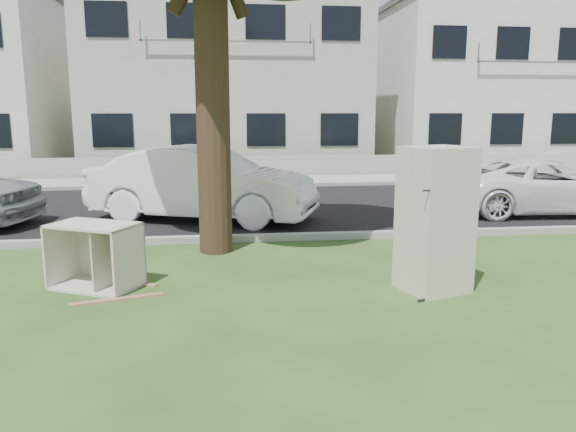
{
  "coord_description": "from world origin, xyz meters",
  "views": [
    {
      "loc": [
        -0.28,
        -7.37,
        2.32
      ],
      "look_at": [
        0.66,
        0.6,
        0.8
      ],
      "focal_mm": 35.0,
      "sensor_mm": 36.0,
      "label": 1
    }
  ],
  "objects": [
    {
      "name": "townhouse_right",
      "position": [
        12.0,
        17.5,
        3.42
      ],
      "size": [
        10.2,
        8.16,
        6.84
      ],
      "color": "silver",
      "rests_on": "ground"
    },
    {
      "name": "townhouse_center",
      "position": [
        0.0,
        17.5,
        3.72
      ],
      "size": [
        11.22,
        8.16,
        7.44
      ],
      "color": "#B5B2A5",
      "rests_on": "ground"
    },
    {
      "name": "plank_c",
      "position": [
        -1.6,
        0.6,
        0.01
      ],
      "size": [
        0.14,
        0.8,
        0.02
      ],
      "primitive_type": "cube",
      "rotation": [
        0.0,
        0.0,
        1.64
      ],
      "color": "#9F8B58",
      "rests_on": "ground"
    },
    {
      "name": "low_wall",
      "position": [
        0.0,
        12.6,
        0.35
      ],
      "size": [
        120.0,
        0.15,
        0.7
      ],
      "primitive_type": "cube",
      "color": "gray",
      "rests_on": "ground"
    },
    {
      "name": "road",
      "position": [
        0.0,
        6.0,
        0.01
      ],
      "size": [
        120.0,
        7.0,
        0.01
      ],
      "primitive_type": "cube",
      "color": "black",
      "rests_on": "ground"
    },
    {
      "name": "kerb_near",
      "position": [
        0.0,
        2.45,
        0.0
      ],
      "size": [
        120.0,
        0.18,
        0.12
      ],
      "primitive_type": "cube",
      "color": "gray",
      "rests_on": "ground"
    },
    {
      "name": "ground",
      "position": [
        0.0,
        0.0,
        0.0
      ],
      "size": [
        120.0,
        120.0,
        0.0
      ],
      "primitive_type": "plane",
      "color": "#2D481A"
    },
    {
      "name": "car_center",
      "position": [
        -0.69,
        4.53,
        0.78
      ],
      "size": [
        5.02,
        3.23,
        1.56
      ],
      "primitive_type": "imported",
      "rotation": [
        0.0,
        0.0,
        1.21
      ],
      "color": "white",
      "rests_on": "ground"
    },
    {
      "name": "plank_b",
      "position": [
        -1.6,
        0.17,
        0.01
      ],
      "size": [
        0.89,
        0.5,
        0.02
      ],
      "primitive_type": "cube",
      "rotation": [
        0.0,
        0.0,
        -0.46
      ],
      "color": "#94724D",
      "rests_on": "ground"
    },
    {
      "name": "fridge",
      "position": [
        2.43,
        -0.58,
        0.93
      ],
      "size": [
        0.95,
        0.92,
        1.87
      ],
      "primitive_type": "cube",
      "rotation": [
        0.0,
        0.0,
        0.31
      ],
      "color": "beige",
      "rests_on": "ground"
    },
    {
      "name": "plank_a",
      "position": [
        -1.6,
        -0.53,
        0.01
      ],
      "size": [
        1.11,
        0.4,
        0.02
      ],
      "primitive_type": "cube",
      "rotation": [
        0.0,
        0.0,
        0.28
      ],
      "color": "#9E6B4C",
      "rests_on": "ground"
    },
    {
      "name": "cabinet",
      "position": [
        -1.96,
        0.04,
        0.43
      ],
      "size": [
        1.29,
        1.11,
        0.86
      ],
      "primitive_type": "cube",
      "rotation": [
        0.0,
        0.0,
        -0.47
      ],
      "color": "white",
      "rests_on": "ground"
    },
    {
      "name": "kerb_far",
      "position": [
        0.0,
        9.55,
        0.0
      ],
      "size": [
        120.0,
        0.18,
        0.12
      ],
      "primitive_type": "cube",
      "color": "gray",
      "rests_on": "ground"
    },
    {
      "name": "sidewalk",
      "position": [
        0.0,
        11.0,
        0.01
      ],
      "size": [
        120.0,
        2.8,
        0.01
      ],
      "primitive_type": "cube",
      "color": "gray",
      "rests_on": "ground"
    },
    {
      "name": "car_right",
      "position": [
        7.05,
        4.45,
        0.61
      ],
      "size": [
        4.55,
        2.33,
        1.23
      ],
      "primitive_type": "imported",
      "rotation": [
        0.0,
        0.0,
        1.5
      ],
      "color": "white",
      "rests_on": "ground"
    }
  ]
}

